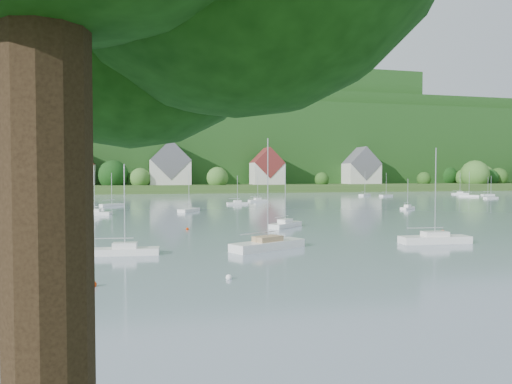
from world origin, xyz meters
TOP-DOWN VIEW (x-y plane):
  - far_shore_strip at (0.00, 200.00)m, footprint 600.00×60.00m
  - forested_ridge at (0.39, 268.57)m, footprint 620.00×181.22m
  - village_building_0 at (-55.00, 187.00)m, footprint 14.00×10.40m
  - village_building_1 at (-30.00, 189.00)m, footprint 12.00×9.36m
  - village_building_2 at (5.00, 188.00)m, footprint 16.00×11.44m
  - village_building_3 at (45.00, 186.00)m, footprint 13.00×10.40m
  - village_building_4 at (90.00, 190.00)m, footprint 15.00×10.40m
  - near_sailboat_0 at (-9.37, 33.70)m, footprint 6.18×2.29m
  - near_sailboat_2 at (3.95, 33.65)m, footprint 8.07×5.52m
  - near_sailboat_3 at (11.39, 51.95)m, footprint 5.87×5.72m
  - near_sailboat_4 at (22.16, 33.57)m, footprint 7.56×2.65m
  - mooring_buoy_0 at (-11.10, 21.29)m, footprint 0.50×0.50m
  - mooring_buoy_1 at (-2.17, 21.39)m, footprint 0.43×0.43m
  - mooring_buoy_2 at (28.57, 41.42)m, footprint 0.46×0.46m
  - mooring_buoy_3 at (-1.92, 51.98)m, footprint 0.40×0.40m
  - far_sailboat_cluster at (8.86, 115.76)m, footprint 203.61×75.45m

SIDE VIEW (x-z plane):
  - mooring_buoy_0 at x=-11.10m, z-range -0.25..0.25m
  - mooring_buoy_1 at x=-2.17m, z-range -0.22..0.22m
  - mooring_buoy_2 at x=28.57m, z-range -0.23..0.23m
  - mooring_buoy_3 at x=-1.92m, z-range -0.20..0.20m
  - far_sailboat_cluster at x=8.86m, z-range -3.98..4.73m
  - near_sailboat_0 at x=-9.37m, z-range -3.64..4.52m
  - near_sailboat_3 at x=11.39m, z-range -3.87..4.78m
  - near_sailboat_4 at x=22.16m, z-range -4.51..5.50m
  - near_sailboat_2 at x=3.95m, z-range -4.83..5.86m
  - far_shore_strip at x=0.00m, z-range 0.00..3.00m
  - village_building_1 at x=-30.00m, z-range 1.75..15.75m
  - village_building_3 at x=45.00m, z-range 1.68..17.18m
  - village_building_0 at x=-55.00m, z-range 1.51..17.51m
  - village_building_4 at x=90.00m, z-range 1.34..17.84m
  - village_building_2 at x=5.00m, z-range 1.27..19.27m
  - forested_ridge at x=0.39m, z-range -12.06..57.83m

